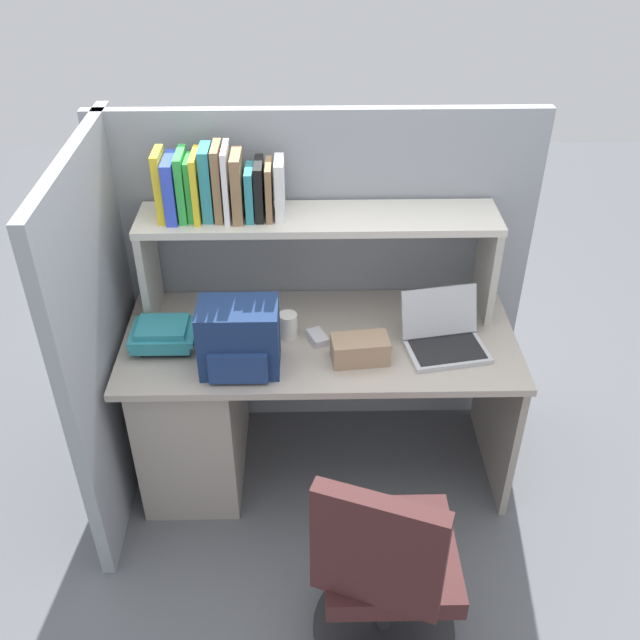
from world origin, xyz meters
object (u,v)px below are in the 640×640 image
Objects in this scene: backpack at (239,339)px; tissue_box at (360,349)px; computer_mouse at (318,337)px; office_chair at (385,578)px; paper_cup at (288,325)px; laptop at (444,336)px.

backpack reaches higher than tissue_box.
tissue_box reaches higher than computer_mouse.
backpack is 0.99m from office_chair.
tissue_box is at bearing -66.08° from office_chair.
backpack is 2.79× the size of paper_cup.
computer_mouse is 0.21m from tissue_box.
backpack is 0.28m from paper_cup.
computer_mouse is at bearing 174.85° from laptop.
laptop reaches higher than office_chair.
computer_mouse is at bearing -15.24° from paper_cup.
paper_cup is 0.49× the size of tissue_box.
office_chair is (0.33, -0.91, -0.39)m from paper_cup.
laptop is 0.81m from backpack.
laptop is 1.17× the size of backpack.
computer_mouse is (0.30, 0.16, -0.12)m from backpack.
paper_cup is (0.18, 0.20, -0.08)m from backpack.
backpack is 0.47m from tissue_box.
laptop is at bearing 7.38° from tissue_box.
backpack is at bearing -171.46° from laptop.
backpack is at bearing -174.10° from computer_mouse.
tissue_box is (0.16, -0.13, 0.03)m from computer_mouse.
tissue_box is (-0.34, -0.08, -0.00)m from laptop.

